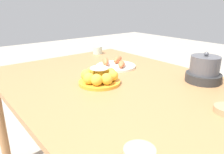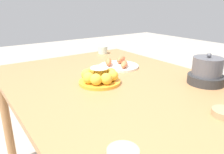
% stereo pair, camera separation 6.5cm
% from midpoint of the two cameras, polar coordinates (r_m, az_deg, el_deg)
% --- Properties ---
extents(dining_table, '(1.58, 1.07, 0.78)m').
position_cam_midpoint_polar(dining_table, '(1.18, 4.81, -5.88)').
color(dining_table, '#A87547').
rests_on(dining_table, ground_plane).
extents(cake_plate, '(0.22, 0.22, 0.10)m').
position_cam_midpoint_polar(cake_plate, '(1.15, -1.68, 0.08)').
color(cake_plate, gold).
rests_on(cake_plate, dining_table).
extents(seafood_platter, '(0.26, 0.26, 0.06)m').
position_cam_midpoint_polar(seafood_platter, '(1.46, 2.91, 3.31)').
color(seafood_platter, silver).
rests_on(seafood_platter, dining_table).
extents(cup_far, '(0.08, 0.08, 0.06)m').
position_cam_midpoint_polar(cup_far, '(1.85, -1.41, 7.06)').
color(cup_far, beige).
rests_on(cup_far, dining_table).
extents(warming_pot, '(0.19, 0.19, 0.17)m').
position_cam_midpoint_polar(warming_pot, '(1.26, 24.86, 1.18)').
color(warming_pot, '#2D2D2D').
rests_on(warming_pot, dining_table).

